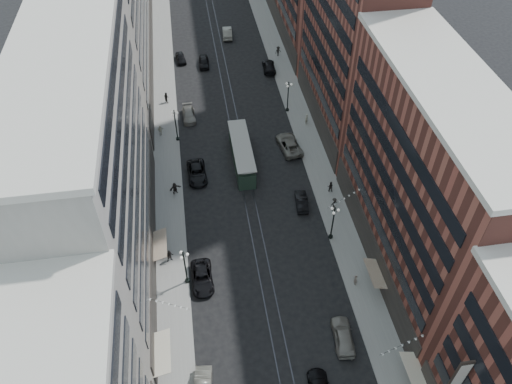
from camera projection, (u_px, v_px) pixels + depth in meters
ground at (233, 116)px, 82.36m from camera, size 220.00×220.00×0.00m
sidewalk_west at (164, 88)px, 88.15m from camera, size 4.00×180.00×0.15m
sidewalk_east at (286, 78)px, 90.54m from camera, size 4.00×180.00×0.15m
rail_west at (222, 84)px, 89.32m from camera, size 0.12×180.00×0.02m
rail_east at (230, 83)px, 89.47m from camera, size 0.12×180.00×0.02m
building_west_mid at (97, 173)px, 51.69m from camera, size 8.00×36.00×28.00m
building_east_mid at (422, 185)px, 53.27m from camera, size 8.00×30.00×24.00m
lamppost_sw_far at (185, 266)px, 56.67m from camera, size 1.03×1.14×5.52m
lamppost_sw_mid at (176, 124)px, 75.67m from camera, size 1.03×1.14×5.52m
lamppost_se_far at (333, 222)px, 61.49m from camera, size 1.03×1.14×5.52m
lamppost_se_mid at (288, 95)px, 81.19m from camera, size 1.03×1.14×5.52m
streetcar at (242, 154)px, 73.02m from camera, size 2.68×12.13×3.35m
car_2 at (202, 278)px, 58.39m from camera, size 2.59×5.42×1.49m
car_4 at (343, 336)px, 52.91m from camera, size 2.45×5.15×1.70m
pedestrian_2 at (170, 256)px, 60.30m from camera, size 0.96×0.68×1.79m
pedestrian_4 at (356, 280)px, 57.92m from camera, size 0.51×0.97×1.60m
car_7 at (197, 173)px, 71.34m from camera, size 2.80×5.73×1.57m
car_8 at (189, 114)px, 81.47m from camera, size 2.19×5.04×1.44m
car_9 at (181, 58)px, 94.42m from camera, size 2.14×4.21×1.37m
car_10 at (301, 201)px, 67.37m from camera, size 1.91×4.44×1.42m
car_11 at (289, 144)px, 75.77m from camera, size 3.62×6.51×1.72m
car_12 at (269, 66)px, 92.11m from camera, size 2.45×5.47×1.56m
car_13 at (204, 62)px, 93.24m from camera, size 1.97×4.57×1.53m
car_14 at (227, 33)px, 101.25m from camera, size 2.24×5.44×1.75m
pedestrian_5 at (175, 188)px, 68.65m from camera, size 1.74×1.14×1.83m
pedestrian_6 at (160, 130)px, 77.95m from camera, size 1.12×0.70×1.76m
pedestrian_7 at (330, 187)px, 69.00m from camera, size 0.90×0.65×1.66m
pedestrian_8 at (306, 119)px, 80.02m from camera, size 0.78×0.75×1.80m
pedestrian_9 at (278, 51)px, 95.40m from camera, size 1.35×0.94×1.93m
pedestrian_extra_0 at (334, 203)px, 66.81m from camera, size 1.11×0.86×1.60m
pedestrian_extra_1 at (166, 97)px, 84.35m from camera, size 0.94×1.03×1.88m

